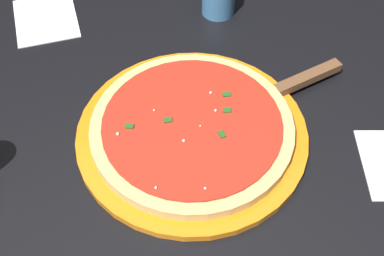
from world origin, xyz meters
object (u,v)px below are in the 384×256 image
at_px(napkin_loose_left, 46,18).
at_px(pizza_server, 284,89).
at_px(serving_plate, 192,134).
at_px(pizza, 192,127).

bearing_deg(napkin_loose_left, pizza_server, -111.90).
bearing_deg(serving_plate, pizza_server, -57.24).
height_order(pizza, napkin_loose_left, pizza).
bearing_deg(napkin_loose_left, pizza, -132.40).
distance_m(pizza, pizza_server, 0.16).
distance_m(serving_plate, napkin_loose_left, 0.37).
bearing_deg(pizza, serving_plate, -76.77).
xyz_separation_m(serving_plate, napkin_loose_left, (0.25, 0.28, -0.01)).
bearing_deg(pizza_server, pizza, 122.76).
height_order(serving_plate, pizza, pizza).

